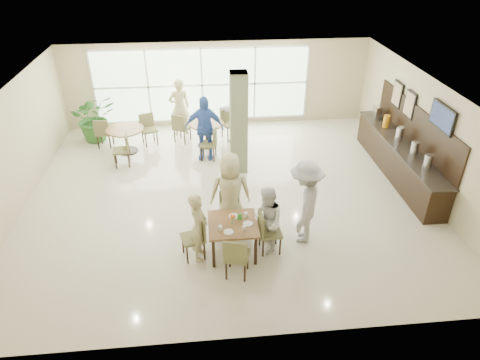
{
  "coord_description": "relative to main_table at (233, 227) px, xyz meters",
  "views": [
    {
      "loc": [
        -0.59,
        -9.26,
        5.97
      ],
      "look_at": [
        0.2,
        -1.2,
        1.1
      ],
      "focal_mm": 32.0,
      "sensor_mm": 36.0,
      "label": 1
    }
  ],
  "objects": [
    {
      "name": "adult_standing",
      "position": [
        -1.2,
        6.08,
        0.26
      ],
      "size": [
        0.77,
        0.6,
        1.85
      ],
      "primitive_type": "imported",
      "rotation": [
        0.0,
        0.0,
        3.4
      ],
      "color": "tan",
      "rests_on": "ground"
    },
    {
      "name": "wall_tv",
      "position": [
        4.99,
        1.7,
        1.49
      ],
      "size": [
        0.06,
        1.0,
        0.58
      ],
      "color": "black",
      "rests_on": "ground"
    },
    {
      "name": "adult_a",
      "position": [
        -0.46,
        4.33,
        0.28
      ],
      "size": [
        1.17,
        0.74,
        1.89
      ],
      "primitive_type": "imported",
      "rotation": [
        0.0,
        0.0,
        -0.1
      ],
      "color": "#3E65BA",
      "rests_on": "ground"
    },
    {
      "name": "room_shell",
      "position": [
        0.06,
        2.3,
        1.04
      ],
      "size": [
        10.0,
        10.0,
        10.0
      ],
      "color": "white",
      "rests_on": "ground"
    },
    {
      "name": "tabletop_clutter",
      "position": [
        0.06,
        -0.03,
        0.15
      ],
      "size": [
        0.7,
        0.72,
        0.21
      ],
      "color": "white",
      "rests_on": "main_table"
    },
    {
      "name": "teen_standing",
      "position": [
        1.55,
        0.31,
        0.29
      ],
      "size": [
        1.09,
        1.4,
        1.91
      ],
      "primitive_type": "imported",
      "rotation": [
        0.0,
        0.0,
        -1.92
      ],
      "color": "#A9A9AB",
      "rests_on": "ground"
    },
    {
      "name": "round_table_left",
      "position": [
        -2.8,
        4.97,
        -0.09
      ],
      "size": [
        1.12,
        1.12,
        0.75
      ],
      "color": "brown",
      "rests_on": "ground"
    },
    {
      "name": "chairs_table_right",
      "position": [
        -0.38,
        5.12,
        -0.19
      ],
      "size": [
        2.12,
        1.95,
        0.95
      ],
      "color": "brown",
      "rests_on": "ground"
    },
    {
      "name": "buffet_counter",
      "position": [
        4.75,
        2.81,
        -0.11
      ],
      "size": [
        0.64,
        4.7,
        1.95
      ],
      "color": "black",
      "rests_on": "ground"
    },
    {
      "name": "teen_right",
      "position": [
        0.7,
        0.02,
        0.09
      ],
      "size": [
        0.64,
        0.78,
        1.5
      ],
      "primitive_type": "imported",
      "rotation": [
        0.0,
        0.0,
        -1.47
      ],
      "color": "white",
      "rests_on": "ground"
    },
    {
      "name": "main_table",
      "position": [
        0.0,
        0.0,
        0.0
      ],
      "size": [
        1.0,
        1.0,
        0.75
      ],
      "color": "brown",
      "rests_on": "ground"
    },
    {
      "name": "round_table_right",
      "position": [
        -0.38,
        5.15,
        -0.1
      ],
      "size": [
        1.05,
        1.05,
        0.75
      ],
      "color": "brown",
      "rests_on": "ground"
    },
    {
      "name": "ground",
      "position": [
        0.06,
        2.3,
        -0.66
      ],
      "size": [
        10.0,
        10.0,
        0.0
      ],
      "primitive_type": "plane",
      "color": "beige",
      "rests_on": "ground"
    },
    {
      "name": "chairs_table_left",
      "position": [
        -2.84,
        4.95,
        -0.19
      ],
      "size": [
        1.89,
        1.88,
        0.95
      ],
      "color": "brown",
      "rests_on": "ground"
    },
    {
      "name": "framed_art_b",
      "position": [
        5.0,
        4.1,
        1.19
      ],
      "size": [
        0.05,
        0.55,
        0.7
      ],
      "color": "black",
      "rests_on": "ground"
    },
    {
      "name": "framed_art_a",
      "position": [
        5.0,
        3.3,
        1.19
      ],
      "size": [
        0.05,
        0.55,
        0.7
      ],
      "color": "black",
      "rests_on": "ground"
    },
    {
      "name": "adult_b",
      "position": [
        0.54,
        5.12,
        0.23
      ],
      "size": [
        1.23,
        1.79,
        1.78
      ],
      "primitive_type": "imported",
      "rotation": [
        0.0,
        0.0,
        -1.23
      ],
      "color": "white",
      "rests_on": "ground"
    },
    {
      "name": "column",
      "position": [
        0.46,
        3.5,
        0.74
      ],
      "size": [
        0.45,
        0.45,
        2.8
      ],
      "primitive_type": "cube",
      "color": "#5C6748",
      "rests_on": "ground"
    },
    {
      "name": "potted_plant",
      "position": [
        -3.86,
        5.92,
        0.09
      ],
      "size": [
        1.74,
        1.74,
        1.5
      ],
      "primitive_type": "imported",
      "rotation": [
        0.0,
        0.0,
        0.36
      ],
      "color": "#30692A",
      "rests_on": "ground"
    },
    {
      "name": "teen_far",
      "position": [
        0.02,
        0.87,
        0.27
      ],
      "size": [
        0.91,
        0.5,
        1.86
      ],
      "primitive_type": "imported",
      "rotation": [
        0.0,
        0.0,
        3.14
      ],
      "color": "tan",
      "rests_on": "ground"
    },
    {
      "name": "window_bank",
      "position": [
        -0.44,
        6.76,
        0.74
      ],
      "size": [
        7.0,
        0.04,
        7.0
      ],
      "color": "silver",
      "rests_on": "ground"
    },
    {
      "name": "chairs_main_table",
      "position": [
        -0.02,
        -0.02,
        -0.19
      ],
      "size": [
        2.11,
        1.92,
        0.95
      ],
      "color": "brown",
      "rests_on": "ground"
    },
    {
      "name": "teen_left",
      "position": [
        -0.69,
        -0.07,
        0.1
      ],
      "size": [
        0.45,
        0.61,
        1.51
      ],
      "primitive_type": "imported",
      "rotation": [
        0.0,
        0.0,
        1.4
      ],
      "color": "tan",
      "rests_on": "ground"
    }
  ]
}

